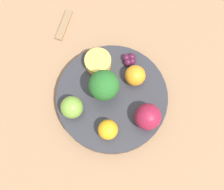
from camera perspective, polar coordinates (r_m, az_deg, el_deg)
The scene contains 11 objects.
ground_plane at distance 0.69m, azimuth 0.00°, elevation -1.32°, with size 6.00×6.00×0.00m, color gray.
table_surface at distance 0.68m, azimuth 0.00°, elevation -1.10°, with size 1.20×1.20×0.02m.
bowl at distance 0.65m, azimuth 0.00°, elevation -0.57°, with size 0.23×0.23×0.03m.
broccoli at distance 0.60m, azimuth -1.70°, elevation 1.35°, with size 0.06×0.06×0.08m.
apple_red at distance 0.61m, azimuth 6.59°, elevation -3.98°, with size 0.05×0.05×0.05m.
apple_green at distance 0.62m, azimuth -7.35°, elevation -2.24°, with size 0.05×0.05×0.05m.
orange_front at distance 0.64m, azimuth 4.25°, elevation 3.58°, with size 0.04×0.04×0.04m.
orange_back at distance 0.61m, azimuth -0.75°, elevation -6.34°, with size 0.04×0.04×0.04m.
grape_cluster at distance 0.66m, azimuth 3.21°, elevation 6.50°, with size 0.03×0.03×0.02m.
small_cup at distance 0.66m, azimuth -2.58°, elevation 6.08°, with size 0.06×0.06×0.02m.
spoon at distance 0.74m, azimuth -8.76°, elevation 12.52°, with size 0.08×0.03×0.01m.
Camera 1 is at (-0.16, -0.09, 0.66)m, focal length 50.00 mm.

